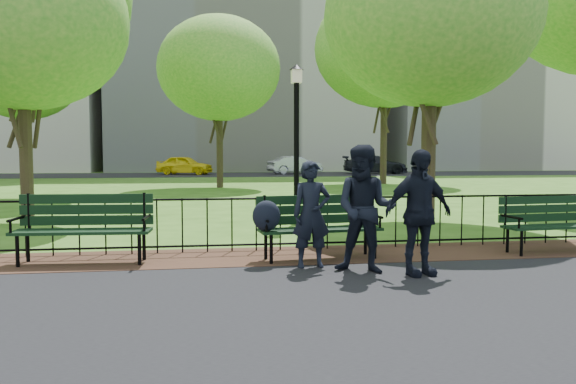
{
  "coord_description": "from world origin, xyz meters",
  "views": [
    {
      "loc": [
        -1.85,
        -7.16,
        1.63
      ],
      "look_at": [
        -0.54,
        1.5,
        1.02
      ],
      "focal_mm": 35.0,
      "sensor_mm": 36.0,
      "label": 1
    }
  ],
  "objects": [
    {
      "name": "tree_far_w",
      "position": [
        -12.3,
        28.19,
        6.38
      ],
      "size": [
        6.59,
        6.59,
        9.19
      ],
      "color": "#2D2116",
      "rests_on": "ground"
    },
    {
      "name": "person_mid",
      "position": [
        0.3,
        0.12,
        0.88
      ],
      "size": [
        0.95,
        0.75,
        1.73
      ],
      "primitive_type": "imported",
      "rotation": [
        0.0,
        0.0,
        -0.43
      ],
      "color": "black",
      "rests_on": "asphalt_path"
    },
    {
      "name": "sedan_silver",
      "position": [
        5.09,
        35.43,
        0.69
      ],
      "size": [
        4.38,
        2.46,
        1.37
      ],
      "primitive_type": "imported",
      "rotation": [
        0.0,
        0.0,
        1.83
      ],
      "color": "#ACAFB4",
      "rests_on": "far_street"
    },
    {
      "name": "iron_fence",
      "position": [
        0.0,
        2.0,
        0.5
      ],
      "size": [
        24.06,
        0.06,
        1.0
      ],
      "color": "black",
      "rests_on": "ground"
    },
    {
      "name": "park_bench_left_a",
      "position": [
        -3.6,
        1.41,
        0.63
      ],
      "size": [
        1.98,
        0.73,
        1.11
      ],
      "rotation": [
        0.0,
        0.0,
        -0.06
      ],
      "color": "black",
      "rests_on": "ground"
    },
    {
      "name": "person_right",
      "position": [
        0.95,
        -0.14,
        0.85
      ],
      "size": [
        1.04,
        0.59,
        1.67
      ],
      "primitive_type": "imported",
      "rotation": [
        0.0,
        0.0,
        0.2
      ],
      "color": "black",
      "rests_on": "asphalt_path"
    },
    {
      "name": "apartment_mid",
      "position": [
        2.0,
        48.0,
        15.0
      ],
      "size": [
        24.0,
        15.0,
        30.0
      ],
      "primitive_type": "cube",
      "color": "#B7B4A7",
      "rests_on": "ground"
    },
    {
      "name": "person_left",
      "position": [
        -0.35,
        0.58,
        0.77
      ],
      "size": [
        0.57,
        0.38,
        1.51
      ],
      "primitive_type": "imported",
      "rotation": [
        0.0,
        0.0,
        0.04
      ],
      "color": "black",
      "rests_on": "asphalt_path"
    },
    {
      "name": "ground",
      "position": [
        0.0,
        0.0,
        0.0
      ],
      "size": [
        120.0,
        120.0,
        0.0
      ],
      "primitive_type": "plane",
      "color": "#36631A"
    },
    {
      "name": "tree_far_e",
      "position": [
        7.52,
        21.32,
        7.07
      ],
      "size": [
        7.31,
        7.31,
        10.19
      ],
      "color": "#2D2116",
      "rests_on": "ground"
    },
    {
      "name": "apartment_east",
      "position": [
        26.0,
        48.0,
        12.0
      ],
      "size": [
        20.0,
        15.0,
        24.0
      ],
      "primitive_type": "cube",
      "color": "beige",
      "rests_on": "ground"
    },
    {
      "name": "sedan_dark",
      "position": [
        11.28,
        34.78,
        0.73
      ],
      "size": [
        5.2,
        2.74,
        1.44
      ],
      "primitive_type": "imported",
      "rotation": [
        0.0,
        0.0,
        1.42
      ],
      "color": "black",
      "rests_on": "far_street"
    },
    {
      "name": "park_bench_main",
      "position": [
        -0.45,
        1.11,
        0.65
      ],
      "size": [
        2.02,
        0.77,
        1.06
      ],
      "rotation": [
        0.0,
        0.0,
        0.11
      ],
      "color": "black",
      "rests_on": "ground"
    },
    {
      "name": "far_street",
      "position": [
        0.0,
        35.0,
        0.01
      ],
      "size": [
        70.0,
        9.0,
        0.01
      ],
      "primitive_type": "cube",
      "color": "black",
      "rests_on": "ground"
    },
    {
      "name": "lamppost",
      "position": [
        0.25,
        5.49,
        1.98
      ],
      "size": [
        0.33,
        0.33,
        3.63
      ],
      "color": "black",
      "rests_on": "ground"
    },
    {
      "name": "dirt_strip",
      "position": [
        0.0,
        1.5,
        0.01
      ],
      "size": [
        60.0,
        1.6,
        0.01
      ],
      "primitive_type": "cube",
      "color": "#3D2619",
      "rests_on": "ground"
    },
    {
      "name": "taxi",
      "position": [
        -3.25,
        35.46,
        0.72
      ],
      "size": [
        4.47,
        2.9,
        1.42
      ],
      "primitive_type": "imported",
      "rotation": [
        0.0,
        0.0,
        1.25
      ],
      "color": "yellow",
      "rests_on": "far_street"
    },
    {
      "name": "tree_near_e",
      "position": [
        3.41,
        5.46,
        4.81
      ],
      "size": [
        4.97,
        4.97,
        6.93
      ],
      "color": "#2D2116",
      "rests_on": "ground"
    },
    {
      "name": "park_bench_right_a",
      "position": [
        3.78,
        1.22,
        0.57
      ],
      "size": [
        1.81,
        0.7,
        1.0
      ],
      "rotation": [
        0.0,
        0.0,
        0.09
      ],
      "color": "black",
      "rests_on": "ground"
    },
    {
      "name": "tree_far_c",
      "position": [
        -1.1,
        19.4,
        5.54
      ],
      "size": [
        5.73,
        5.73,
        7.98
      ],
      "color": "#2D2116",
      "rests_on": "ground"
    },
    {
      "name": "tree_near_w",
      "position": [
        -5.92,
        6.59,
        4.64
      ],
      "size": [
        4.79,
        4.79,
        6.68
      ],
      "color": "#2D2116",
      "rests_on": "ground"
    },
    {
      "name": "asphalt_path",
      "position": [
        0.0,
        -3.4,
        0.01
      ],
      "size": [
        60.0,
        9.2,
        0.01
      ],
      "primitive_type": "cube",
      "color": "black",
      "rests_on": "ground"
    }
  ]
}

